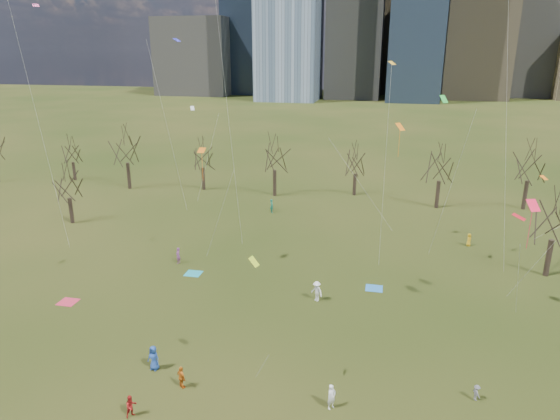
% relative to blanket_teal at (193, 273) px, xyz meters
% --- Properties ---
extents(ground, '(500.00, 500.00, 0.00)m').
position_rel_blanket_teal_xyz_m(ground, '(8.72, -10.78, -0.01)').
color(ground, black).
rests_on(ground, ground).
extents(downtown_skyline, '(212.50, 78.00, 118.00)m').
position_rel_blanket_teal_xyz_m(downtown_skyline, '(6.29, 199.86, 38.99)').
color(downtown_skyline, slate).
rests_on(downtown_skyline, ground).
extents(bare_tree_row, '(113.04, 29.80, 9.50)m').
position_rel_blanket_teal_xyz_m(bare_tree_row, '(8.64, 26.44, 6.10)').
color(bare_tree_row, black).
rests_on(bare_tree_row, ground).
extents(blanket_teal, '(1.60, 1.50, 0.03)m').
position_rel_blanket_teal_xyz_m(blanket_teal, '(0.00, 0.00, 0.00)').
color(blanket_teal, teal).
rests_on(blanket_teal, ground).
extents(blanket_navy, '(1.60, 1.50, 0.03)m').
position_rel_blanket_teal_xyz_m(blanket_navy, '(18.02, 0.61, 0.00)').
color(blanket_navy, '#2973C2').
rests_on(blanket_navy, ground).
extents(blanket_crimson, '(1.60, 1.50, 0.03)m').
position_rel_blanket_teal_xyz_m(blanket_crimson, '(-8.76, -8.03, 0.00)').
color(blanket_crimson, '#D22A46').
rests_on(blanket_crimson, ground).
extents(person_0, '(1.00, 0.74, 1.85)m').
position_rel_blanket_teal_xyz_m(person_0, '(3.26, -15.47, 0.91)').
color(person_0, '#224595').
rests_on(person_0, ground).
extents(person_1, '(0.72, 0.73, 1.70)m').
position_rel_blanket_teal_xyz_m(person_1, '(16.00, -16.79, 0.83)').
color(person_1, white).
rests_on(person_1, ground).
extents(person_2, '(0.88, 0.91, 1.48)m').
position_rel_blanket_teal_xyz_m(person_2, '(4.04, -20.17, 0.73)').
color(person_2, '#A31917').
rests_on(person_2, ground).
extents(person_3, '(0.66, 0.82, 1.11)m').
position_rel_blanket_teal_xyz_m(person_3, '(25.06, -14.01, 0.54)').
color(person_3, slate).
rests_on(person_3, ground).
extents(person_4, '(0.99, 0.89, 1.62)m').
position_rel_blanket_teal_xyz_m(person_4, '(5.98, -16.95, 0.79)').
color(person_4, '#CE6916').
rests_on(person_4, ground).
extents(person_7, '(0.49, 0.69, 1.75)m').
position_rel_blanket_teal_xyz_m(person_7, '(-2.52, 2.13, 0.86)').
color(person_7, '#8B4584').
rests_on(person_7, ground).
extents(person_9, '(1.40, 1.25, 1.88)m').
position_rel_blanket_teal_xyz_m(person_9, '(13.02, -2.94, 0.93)').
color(person_9, white).
rests_on(person_9, ground).
extents(person_12, '(0.76, 0.88, 1.51)m').
position_rel_blanket_teal_xyz_m(person_12, '(28.23, 13.87, 0.74)').
color(person_12, gold).
rests_on(person_12, ground).
extents(person_13, '(0.73, 0.82, 1.90)m').
position_rel_blanket_teal_xyz_m(person_13, '(3.20, 21.02, 0.93)').
color(person_13, '#176A57').
rests_on(person_13, ground).
extents(kites_airborne, '(66.62, 45.58, 36.63)m').
position_rel_blanket_teal_xyz_m(kites_airborne, '(10.92, 1.53, 13.45)').
color(kites_airborne, orange).
rests_on(kites_airborne, ground).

